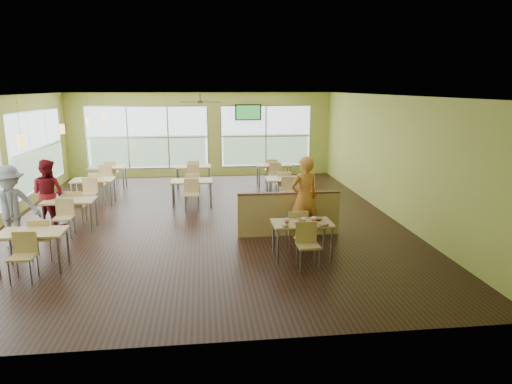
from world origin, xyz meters
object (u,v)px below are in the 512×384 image
food_basket (317,219)px  half_wall_divider (289,214)px  man_plaid (304,198)px  main_table (302,228)px

food_basket → half_wall_divider: bearing=103.9°
man_plaid → food_basket: man_plaid is taller
main_table → man_plaid: 1.27m
main_table → half_wall_divider: (0.00, 1.45, -0.11)m
half_wall_divider → man_plaid: 0.59m
half_wall_divider → food_basket: 1.39m
main_table → food_basket: size_ratio=7.15×
half_wall_divider → man_plaid: bearing=-40.7°
main_table → man_plaid: man_plaid is taller
half_wall_divider → food_basket: bearing=-76.1°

